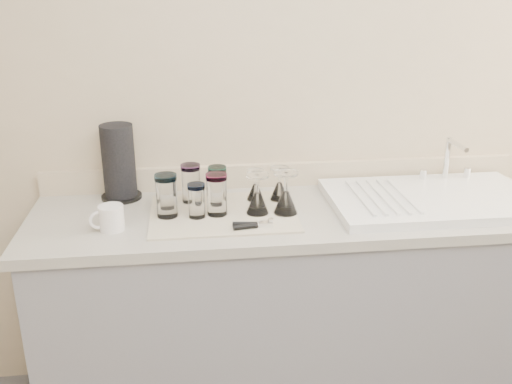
{
  "coord_description": "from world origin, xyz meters",
  "views": [
    {
      "loc": [
        -0.41,
        -0.82,
        1.74
      ],
      "look_at": [
        -0.17,
        1.15,
        1.0
      ],
      "focal_mm": 40.0,
      "sensor_mm": 36.0,
      "label": 1
    }
  ],
  "objects": [
    {
      "name": "room_envelope",
      "position": [
        0.0,
        0.0,
        1.56
      ],
      "size": [
        3.54,
        3.5,
        2.52
      ],
      "color": "#56565B",
      "rests_on": "ground"
    },
    {
      "name": "counter_unit",
      "position": [
        0.0,
        1.2,
        0.45
      ],
      "size": [
        2.06,
        0.62,
        0.9
      ],
      "color": "gray",
      "rests_on": "ground"
    },
    {
      "name": "sink_unit",
      "position": [
        0.55,
        1.2,
        0.92
      ],
      "size": [
        0.82,
        0.5,
        0.22
      ],
      "color": "white",
      "rests_on": "counter_unit"
    },
    {
      "name": "dish_towel",
      "position": [
        -0.29,
        1.19,
        0.9
      ],
      "size": [
        0.55,
        0.42,
        0.01
      ],
      "primitive_type": "cube",
      "color": "beige",
      "rests_on": "counter_unit"
    },
    {
      "name": "tumbler_teal",
      "position": [
        -0.5,
        1.29,
        0.97
      ],
      "size": [
        0.07,
        0.07,
        0.13
      ],
      "color": "white",
      "rests_on": "dish_towel"
    },
    {
      "name": "tumbler_cyan",
      "position": [
        -0.41,
        1.32,
        0.99
      ],
      "size": [
        0.08,
        0.08,
        0.15
      ],
      "color": "white",
      "rests_on": "dish_towel"
    },
    {
      "name": "tumbler_purple",
      "position": [
        -0.3,
        1.31,
        0.98
      ],
      "size": [
        0.07,
        0.07,
        0.15
      ],
      "color": "white",
      "rests_on": "dish_towel"
    },
    {
      "name": "tumbler_magenta",
      "position": [
        -0.5,
        1.18,
        0.99
      ],
      "size": [
        0.08,
        0.08,
        0.16
      ],
      "color": "white",
      "rests_on": "dish_towel"
    },
    {
      "name": "tumbler_blue",
      "position": [
        -0.39,
        1.16,
        0.97
      ],
      "size": [
        0.07,
        0.07,
        0.13
      ],
      "color": "white",
      "rests_on": "dish_towel"
    },
    {
      "name": "tumbler_lavender",
      "position": [
        -0.31,
        1.18,
        0.99
      ],
      "size": [
        0.08,
        0.08,
        0.16
      ],
      "color": "white",
      "rests_on": "dish_towel"
    },
    {
      "name": "goblet_back_left",
      "position": [
        -0.15,
        1.31,
        0.95
      ],
      "size": [
        0.07,
        0.07,
        0.13
      ],
      "color": "white",
      "rests_on": "dish_towel"
    },
    {
      "name": "goblet_back_right",
      "position": [
        -0.05,
        1.3,
        0.95
      ],
      "size": [
        0.08,
        0.08,
        0.13
      ],
      "color": "white",
      "rests_on": "dish_towel"
    },
    {
      "name": "goblet_front_left",
      "position": [
        -0.16,
        1.17,
        0.96
      ],
      "size": [
        0.09,
        0.09,
        0.15
      ],
      "color": "white",
      "rests_on": "dish_towel"
    },
    {
      "name": "goblet_front_right",
      "position": [
        -0.05,
        1.16,
        0.96
      ],
      "size": [
        0.09,
        0.09,
        0.16
      ],
      "color": "white",
      "rests_on": "dish_towel"
    },
    {
      "name": "can_opener",
      "position": [
        -0.19,
        1.04,
        0.92
      ],
      "size": [
        0.14,
        0.05,
        0.02
      ],
      "color": "silver",
      "rests_on": "dish_towel"
    },
    {
      "name": "white_mug",
      "position": [
        -0.7,
        1.09,
        0.95
      ],
      "size": [
        0.13,
        0.11,
        0.09
      ],
      "color": "white",
      "rests_on": "counter_unit"
    },
    {
      "name": "paper_towel_roll",
      "position": [
        -0.69,
        1.41,
        1.05
      ],
      "size": [
        0.16,
        0.16,
        0.31
      ],
      "color": "black",
      "rests_on": "counter_unit"
    }
  ]
}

